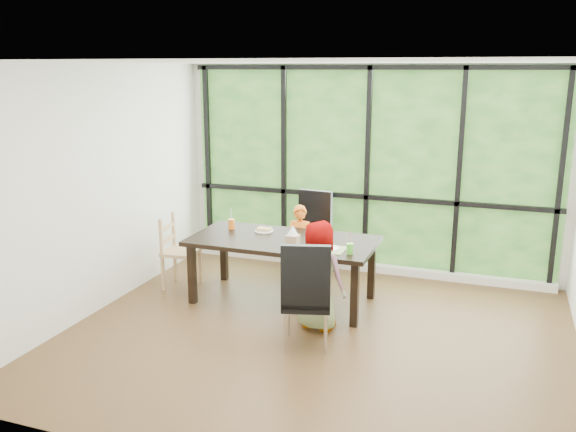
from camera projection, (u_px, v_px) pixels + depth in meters
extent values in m
plane|color=black|center=(316.00, 336.00, 6.08)|extent=(5.00, 5.00, 0.00)
plane|color=silver|center=(368.00, 170.00, 7.81)|extent=(5.00, 0.00, 5.00)
cube|color=#20491D|center=(368.00, 170.00, 7.79)|extent=(4.80, 0.02, 2.65)
cube|color=silver|center=(363.00, 267.00, 8.03)|extent=(4.80, 0.12, 0.10)
cube|color=black|center=(283.00, 270.00, 6.92)|extent=(2.18, 1.20, 0.75)
cube|color=black|center=(309.00, 234.00, 7.82)|extent=(0.50, 0.50, 1.08)
cube|color=black|center=(307.00, 293.00, 5.76)|extent=(0.56, 0.56, 1.08)
cube|color=tan|center=(181.00, 252.00, 7.35)|extent=(0.44, 0.46, 0.90)
imported|color=orange|center=(300.00, 245.00, 7.46)|extent=(0.39, 0.27, 1.00)
imported|color=slate|center=(320.00, 276.00, 6.13)|extent=(0.62, 0.47, 1.15)
cube|color=tan|center=(325.00, 249.00, 6.44)|extent=(0.43, 0.32, 0.01)
cylinder|color=white|center=(264.00, 231.00, 7.13)|extent=(0.22, 0.22, 0.01)
cylinder|color=white|center=(328.00, 248.00, 6.45)|extent=(0.24, 0.24, 0.02)
cylinder|color=orange|center=(231.00, 224.00, 7.23)|extent=(0.08, 0.08, 0.12)
cylinder|color=#5FD93A|center=(350.00, 249.00, 6.27)|extent=(0.07, 0.07, 0.11)
cube|color=tan|center=(293.00, 240.00, 6.59)|extent=(0.13, 0.13, 0.11)
cylinder|color=white|center=(231.00, 216.00, 7.21)|extent=(0.01, 0.04, 0.20)
cylinder|color=pink|center=(350.00, 240.00, 6.24)|extent=(0.01, 0.04, 0.20)
cone|color=white|center=(293.00, 230.00, 6.56)|extent=(0.12, 0.12, 0.11)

